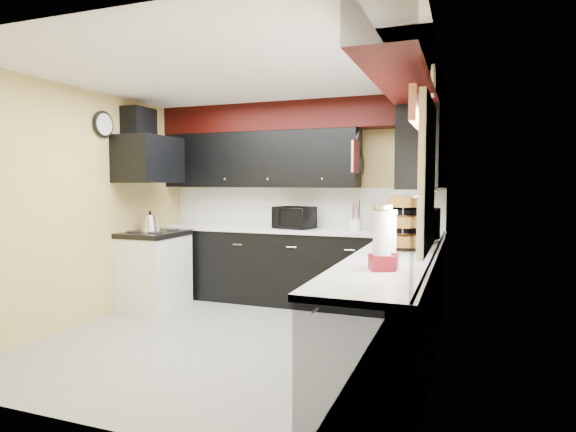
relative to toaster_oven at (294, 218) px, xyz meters
The scene contains 35 objects.
ground 1.85m from the toaster_oven, 90.77° to the right, with size 3.60×3.60×0.00m, color gray.
wall_back 0.34m from the toaster_oven, 94.01° to the left, with size 3.60×0.06×2.50m, color #E0C666.
wall_right 2.34m from the toaster_oven, 40.32° to the right, with size 0.06×3.60×2.50m, color #E0C666.
wall_left 2.37m from the toaster_oven, 140.31° to the right, with size 0.06×3.60×2.50m, color #E0C666.
ceiling 2.08m from the toaster_oven, 90.77° to the right, with size 3.60×3.60×0.06m, color white.
cab_back 0.63m from the toaster_oven, 152.60° to the right, with size 3.60×0.60×0.90m, color black.
cab_right 2.42m from the toaster_oven, 50.74° to the right, with size 0.60×3.00×0.90m, color black.
counter_back 0.16m from the toaster_oven, 152.60° to the right, with size 3.62×0.64×0.04m, color white.
counter_right 2.34m from the toaster_oven, 50.74° to the right, with size 0.64×3.02×0.04m, color white.
splash_back 0.30m from the toaster_oven, 94.15° to the left, with size 3.60×0.02×0.50m, color white.
splash_right 2.33m from the toaster_oven, 40.48° to the right, with size 0.02×3.60×0.50m, color white.
upper_back 0.90m from the toaster_oven, 167.59° to the left, with size 2.60×0.35×0.70m, color black.
upper_right 1.86m from the toaster_oven, 20.83° to the right, with size 0.35×1.80×0.70m, color black.
soffit_back 1.26m from the toaster_oven, 100.49° to the left, with size 3.60×0.36×0.35m, color black.
soffit_right 2.64m from the toaster_oven, 46.58° to the right, with size 0.36×3.24×0.35m, color black.
stove 1.82m from the toaster_oven, 153.42° to the right, with size 0.60×0.75×0.86m, color white.
cooktop 1.71m from the toaster_oven, 153.42° to the right, with size 0.62×0.77×0.06m, color black.
hood 1.88m from the toaster_oven, 154.16° to the right, with size 0.50×0.78×0.55m, color black.
hood_duct 2.18m from the toaster_oven, 155.90° to the right, with size 0.24×0.40×0.40m, color black.
window 3.02m from the toaster_oven, 53.79° to the right, with size 0.03×0.86×0.96m, color white, non-canonical shape.
valance 3.08m from the toaster_oven, 54.65° to the right, with size 0.04×0.88×0.20m, color red.
pan_top 1.22m from the toaster_oven, ahead, with size 0.03×0.22×0.40m, color black, non-canonical shape.
pan_mid 1.05m from the toaster_oven, ahead, with size 0.03×0.28×0.46m, color black, non-canonical shape.
pan_low 1.04m from the toaster_oven, 11.97° to the left, with size 0.03×0.24×0.42m, color black, non-canonical shape.
cut_board 1.11m from the toaster_oven, 14.57° to the right, with size 0.03×0.26×0.35m, color white.
baskets 2.10m from the toaster_oven, 44.24° to the right, with size 0.27×0.27×0.50m, color brown, non-canonical shape.
clock 2.44m from the toaster_oven, 144.85° to the right, with size 0.03×0.30×0.30m, color black, non-canonical shape.
deco_plate 2.81m from the toaster_oven, 46.76° to the right, with size 0.03×0.24×0.24m, color white, non-canonical shape.
toaster_oven is the anchor object (origin of this frame).
microwave 1.68m from the toaster_oven, 29.15° to the right, with size 0.58×0.39×0.32m, color black.
utensil_crock 0.79m from the toaster_oven, ahead, with size 0.13×0.13×0.14m, color white.
knife_block 1.08m from the toaster_oven, ahead, with size 0.11×0.16×0.24m, color black.
kettle 1.75m from the toaster_oven, 154.63° to the right, with size 0.22×0.22×0.20m, color silver, non-canonical shape.
dispenser_a 2.89m from the toaster_oven, 58.86° to the right, with size 0.15×0.15×0.40m, color #750500, non-canonical shape.
dispenser_b 2.84m from the toaster_oven, 57.59° to the right, with size 0.13×0.13×0.36m, color #5C1509, non-canonical shape.
Camera 1 is at (2.02, -4.07, 1.51)m, focal length 30.00 mm.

